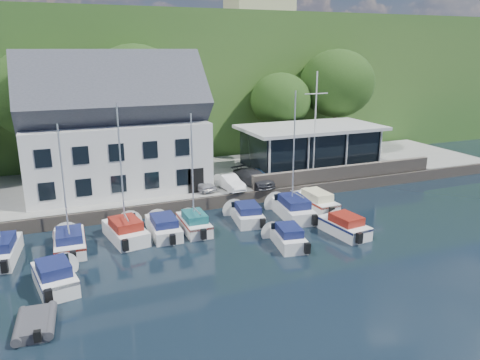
{
  "coord_description": "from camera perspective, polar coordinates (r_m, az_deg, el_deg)",
  "views": [
    {
      "loc": [
        -11.89,
        -21.98,
        12.19
      ],
      "look_at": [
        0.87,
        9.0,
        2.71
      ],
      "focal_mm": 35.0,
      "sensor_mm": 36.0,
      "label": 1
    }
  ],
  "objects": [
    {
      "name": "boat_r2_0",
      "position": [
        26.77,
        -21.69,
        -10.64
      ],
      "size": [
        2.78,
        5.46,
        1.55
      ],
      "primitive_type": null,
      "rotation": [
        0.0,
        0.0,
        0.17
      ],
      "color": "white",
      "rests_on": "ground"
    },
    {
      "name": "ground",
      "position": [
        27.8,
        5.5,
        -10.28
      ],
      "size": [
        180.0,
        180.0,
        0.0
      ],
      "primitive_type": "plane",
      "color": "black",
      "rests_on": "ground"
    },
    {
      "name": "tree_1",
      "position": [
        43.68,
        -23.34,
        7.09
      ],
      "size": [
        8.11,
        8.11,
        11.09
      ],
      "primitive_type": null,
      "color": "#193510",
      "rests_on": "quay"
    },
    {
      "name": "boat_r2_3",
      "position": [
        30.22,
        5.81,
        -6.68
      ],
      "size": [
        2.53,
        5.36,
        1.35
      ],
      "primitive_type": null,
      "rotation": [
        0.0,
        0.0,
        -0.16
      ],
      "color": "white",
      "rests_on": "ground"
    },
    {
      "name": "boat_r1_1",
      "position": [
        30.15,
        -20.68,
        -0.8
      ],
      "size": [
        2.18,
        6.04,
        8.21
      ],
      "primitive_type": null,
      "rotation": [
        0.0,
        0.0,
        -0.03
      ],
      "color": "white",
      "rests_on": "ground"
    },
    {
      "name": "quay",
      "position": [
        42.85,
        -5.42,
        -0.1
      ],
      "size": [
        60.0,
        13.0,
        1.0
      ],
      "primitive_type": "cube",
      "color": "gray",
      "rests_on": "ground"
    },
    {
      "name": "field_patch",
      "position": [
        94.19,
        -10.7,
        17.95
      ],
      "size": [
        50.0,
        30.0,
        0.3
      ],
      "primitive_type": "cube",
      "color": "#505F2F",
      "rests_on": "hillside"
    },
    {
      "name": "boat_r1_4",
      "position": [
        31.39,
        -5.82,
        1.02
      ],
      "size": [
        1.8,
        5.49,
        8.45
      ],
      "primitive_type": null,
      "rotation": [
        0.0,
        0.0,
        -0.01
      ],
      "color": "white",
      "rests_on": "ground"
    },
    {
      "name": "boat_r1_7",
      "position": [
        37.03,
        9.15,
        -2.39
      ],
      "size": [
        2.06,
        6.5,
        1.52
      ],
      "primitive_type": null,
      "rotation": [
        0.0,
        0.0,
        0.03
      ],
      "color": "white",
      "rests_on": "ground"
    },
    {
      "name": "boat_r1_5",
      "position": [
        34.09,
        0.82,
        -3.95
      ],
      "size": [
        2.79,
        5.73,
        1.35
      ],
      "primitive_type": null,
      "rotation": [
        0.0,
        0.0,
        -0.15
      ],
      "color": "white",
      "rests_on": "ground"
    },
    {
      "name": "flagpole",
      "position": [
        41.19,
        9.13,
        6.48
      ],
      "size": [
        2.24,
        0.2,
        9.32
      ],
      "primitive_type": null,
      "color": "silver",
      "rests_on": "quay"
    },
    {
      "name": "boat_r2_4",
      "position": [
        32.5,
        12.56,
        -5.27
      ],
      "size": [
        2.52,
        5.62,
        1.43
      ],
      "primitive_type": null,
      "rotation": [
        0.0,
        0.0,
        0.11
      ],
      "color": "white",
      "rests_on": "ground"
    },
    {
      "name": "dinghy_1",
      "position": [
        23.78,
        -23.69,
        -15.54
      ],
      "size": [
        2.0,
        3.08,
        0.69
      ],
      "primitive_type": null,
      "rotation": [
        0.0,
        0.0,
        -0.08
      ],
      "color": "#37373C",
      "rests_on": "ground"
    },
    {
      "name": "boat_r1_3",
      "position": [
        32.16,
        -9.34,
        -5.4
      ],
      "size": [
        2.07,
        6.08,
        1.34
      ],
      "primitive_type": null,
      "rotation": [
        0.0,
        0.0,
        -0.02
      ],
      "color": "white",
      "rests_on": "ground"
    },
    {
      "name": "tree_4",
      "position": [
        50.42,
        4.93,
        7.97
      ],
      "size": [
        6.4,
        6.4,
        8.75
      ],
      "primitive_type": null,
      "color": "#193510",
      "rests_on": "quay"
    },
    {
      "name": "boat_r1_2",
      "position": [
        30.6,
        -14.26,
        0.84
      ],
      "size": [
        3.1,
        6.24,
        9.09
      ],
      "primitive_type": null,
      "rotation": [
        0.0,
        0.0,
        0.16
      ],
      "color": "white",
      "rests_on": "ground"
    },
    {
      "name": "tree_5",
      "position": [
        53.3,
        11.62,
        9.43
      ],
      "size": [
        8.15,
        8.15,
        11.13
      ],
      "primitive_type": null,
      "color": "#193510",
      "rests_on": "quay"
    },
    {
      "name": "car_silver",
      "position": [
        38.32,
        -4.93,
        -0.36
      ],
      "size": [
        2.23,
        3.57,
        1.13
      ],
      "primitive_type": "imported",
      "rotation": [
        0.0,
        0.0,
        0.29
      ],
      "color": "silver",
      "rests_on": "quay"
    },
    {
      "name": "club_pavilion",
      "position": [
        45.27,
        8.53,
        3.98
      ],
      "size": [
        13.2,
        7.2,
        4.1
      ],
      "primitive_type": null,
      "color": "black",
      "rests_on": "quay"
    },
    {
      "name": "car_white",
      "position": [
        38.35,
        -1.33,
        -0.23
      ],
      "size": [
        1.72,
        3.79,
        1.2
      ],
      "primitive_type": "imported",
      "rotation": [
        0.0,
        0.0,
        0.12
      ],
      "color": "silver",
      "rests_on": "quay"
    },
    {
      "name": "seawall",
      "position": [
        42.39,
        12.78,
        0.93
      ],
      "size": [
        18.0,
        0.5,
        1.2
      ],
      "primitive_type": "cube",
      "color": "#6D6257",
      "rests_on": "quay"
    },
    {
      "name": "harbor_building",
      "position": [
        39.39,
        -14.98,
        5.26
      ],
      "size": [
        14.4,
        8.2,
        8.7
      ],
      "primitive_type": null,
      "color": "silver",
      "rests_on": "quay"
    },
    {
      "name": "tree_2",
      "position": [
        45.4,
        -12.48,
        8.62
      ],
      "size": [
        8.5,
        8.5,
        11.62
      ],
      "primitive_type": null,
      "color": "#193510",
      "rests_on": "quay"
    },
    {
      "name": "quay_face",
      "position": [
        36.95,
        -2.44,
        -2.66
      ],
      "size": [
        60.0,
        0.3,
        1.0
      ],
      "primitive_type": "cube",
      "color": "#6D6257",
      "rests_on": "ground"
    },
    {
      "name": "hillside",
      "position": [
        84.92,
        -14.67,
        12.47
      ],
      "size": [
        160.0,
        75.0,
        16.0
      ],
      "primitive_type": "cube",
      "color": "#2D5B22",
      "rests_on": "ground"
    },
    {
      "name": "boat_r1_6",
      "position": [
        34.15,
        6.56,
        3.17
      ],
      "size": [
        2.93,
        7.37,
        9.56
      ],
      "primitive_type": null,
      "rotation": [
        0.0,
        0.0,
        -0.12
      ],
      "color": "white",
      "rests_on": "ground"
    },
    {
      "name": "car_dgrey",
      "position": [
        39.4,
        1.63,
        0.28
      ],
      "size": [
        2.82,
        4.8,
        1.31
      ],
      "primitive_type": "imported",
      "rotation": [
        0.0,
        0.0,
        0.23
      ],
      "color": "#313237",
      "rests_on": "quay"
    },
    {
      "name": "car_blue",
      "position": [
        40.89,
        4.0,
        0.76
      ],
      "size": [
        1.81,
        3.67,
        1.21
      ],
      "primitive_type": "imported",
      "rotation": [
        0.0,
        0.0,
        0.12
      ],
      "color": "navy",
      "rests_on": "quay"
    }
  ]
}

